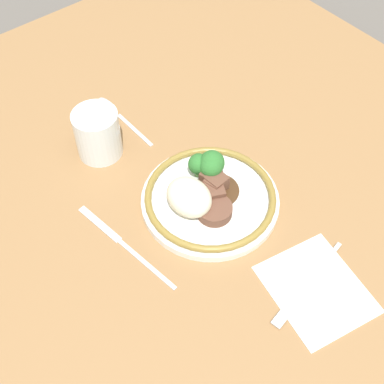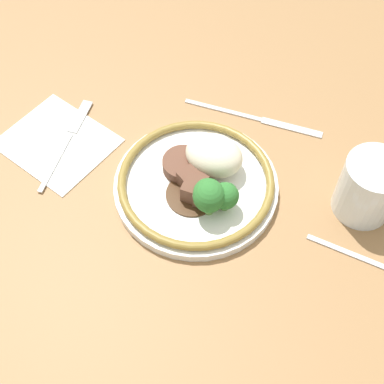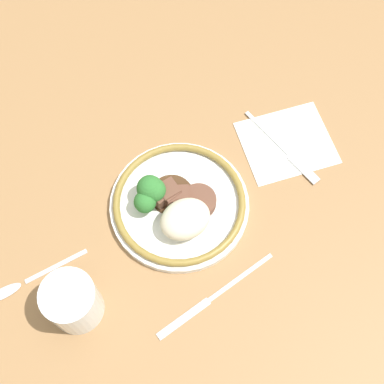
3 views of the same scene
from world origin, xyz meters
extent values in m
plane|color=#5B5651|center=(0.00, 0.00, 0.00)|extent=(8.00, 8.00, 0.00)
cube|color=olive|center=(0.00, 0.00, 0.02)|extent=(1.35, 1.21, 0.04)
cube|color=white|center=(-0.21, -0.04, 0.04)|extent=(0.18, 0.16, 0.00)
cylinder|color=white|center=(0.01, -0.02, 0.04)|extent=(0.23, 0.23, 0.01)
torus|color=olive|center=(0.01, -0.02, 0.06)|extent=(0.22, 0.22, 0.01)
ellipsoid|color=beige|center=(0.02, 0.01, 0.08)|extent=(0.08, 0.07, 0.05)
cylinder|color=brown|center=(-0.01, -0.01, 0.06)|extent=(0.06, 0.06, 0.02)
cylinder|color=#472D19|center=(0.02, -0.04, 0.05)|extent=(0.07, 0.07, 0.00)
cube|color=brown|center=(0.02, -0.04, 0.07)|extent=(0.03, 0.03, 0.03)
cube|color=brown|center=(0.02, -0.04, 0.06)|extent=(0.03, 0.03, 0.03)
cube|color=brown|center=(0.04, -0.04, 0.07)|extent=(0.04, 0.04, 0.03)
cube|color=brown|center=(0.02, -0.04, 0.06)|extent=(0.03, 0.03, 0.03)
cube|color=brown|center=(0.01, -0.03, 0.06)|extent=(0.04, 0.04, 0.03)
cube|color=brown|center=(0.01, -0.02, 0.06)|extent=(0.03, 0.03, 0.03)
cylinder|color=#5B8E47|center=(0.05, -0.05, 0.06)|extent=(0.01, 0.01, 0.02)
sphere|color=#2D702D|center=(0.05, -0.05, 0.08)|extent=(0.04, 0.04, 0.04)
cylinder|color=#5B8E47|center=(0.07, -0.04, 0.06)|extent=(0.01, 0.01, 0.01)
sphere|color=#2D702D|center=(0.07, -0.04, 0.08)|extent=(0.04, 0.04, 0.04)
cylinder|color=#5B8E47|center=(0.05, -0.06, 0.06)|extent=(0.02, 0.02, 0.02)
sphere|color=#2D702D|center=(0.05, -0.06, 0.09)|extent=(0.04, 0.04, 0.04)
cylinder|color=yellow|center=(0.23, 0.05, 0.06)|extent=(0.07, 0.07, 0.06)
cylinder|color=white|center=(0.23, 0.05, 0.08)|extent=(0.08, 0.08, 0.09)
cube|color=silver|center=(-0.19, -0.08, 0.04)|extent=(0.03, 0.11, 0.00)
cube|color=silver|center=(-0.21, 0.02, 0.04)|extent=(0.03, 0.07, 0.00)
cube|color=silver|center=(-0.01, 0.13, 0.04)|extent=(0.13, 0.02, 0.00)
cube|color=silver|center=(0.09, 0.14, 0.04)|extent=(0.10, 0.02, 0.00)
cube|color=silver|center=(0.24, -0.03, 0.04)|extent=(0.11, 0.01, 0.00)
camera|label=1|loc=(-0.39, 0.34, 0.76)|focal=50.00mm
camera|label=2|loc=(0.20, -0.41, 0.66)|focal=50.00mm
camera|label=3|loc=(0.16, 0.29, 0.86)|focal=50.00mm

